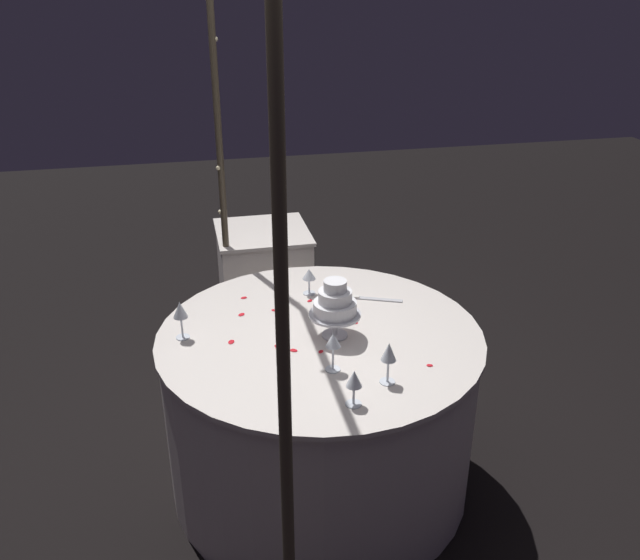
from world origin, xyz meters
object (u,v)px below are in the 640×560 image
(wine_glass_0, at_px, (354,380))
(wine_glass_1, at_px, (180,312))
(wine_glass_4, at_px, (309,275))
(cake_knife, at_px, (367,298))
(main_table, at_px, (320,408))
(side_table, at_px, (265,293))
(tiered_cake, at_px, (335,304))
(wine_glass_3, at_px, (389,354))
(decorative_arch, at_px, (237,162))
(wine_glass_2, at_px, (333,343))

(wine_glass_0, relative_size, wine_glass_1, 0.84)
(wine_glass_4, relative_size, cake_knife, 0.46)
(main_table, distance_m, wine_glass_1, 0.78)
(main_table, relative_size, cake_knife, 5.01)
(side_table, height_order, tiered_cake, tiered_cake)
(wine_glass_1, bearing_deg, wine_glass_3, -124.10)
(decorative_arch, bearing_deg, cake_knife, -66.32)
(wine_glass_1, bearing_deg, wine_glass_2, -123.78)
(wine_glass_2, relative_size, cake_knife, 0.58)
(decorative_arch, relative_size, main_table, 1.73)
(wine_glass_2, bearing_deg, wine_glass_0, -175.14)
(wine_glass_3, bearing_deg, wine_glass_0, 123.98)
(wine_glass_2, distance_m, wine_glass_4, 0.68)
(wine_glass_2, bearing_deg, decorative_arch, 45.63)
(wine_glass_3, height_order, wine_glass_4, wine_glass_3)
(decorative_arch, height_order, wine_glass_2, decorative_arch)
(wine_glass_3, bearing_deg, wine_glass_2, 54.90)
(wine_glass_0, bearing_deg, side_table, 3.03)
(wine_glass_1, bearing_deg, wine_glass_0, -136.40)
(main_table, height_order, wine_glass_2, wine_glass_2)
(wine_glass_3, bearing_deg, side_table, 8.87)
(decorative_arch, distance_m, tiered_cake, 0.72)
(cake_knife, bearing_deg, wine_glass_0, 160.55)
(main_table, bearing_deg, wine_glass_0, -179.26)
(tiered_cake, height_order, wine_glass_0, tiered_cake)
(main_table, xyz_separation_m, cake_knife, (0.26, -0.29, 0.40))
(wine_glass_2, distance_m, cake_knife, 0.65)
(side_table, distance_m, cake_knife, 1.08)
(wine_glass_1, distance_m, wine_glass_3, 0.90)
(wine_glass_1, bearing_deg, side_table, -23.81)
(main_table, distance_m, cake_knife, 0.56)
(decorative_arch, height_order, wine_glass_3, decorative_arch)
(decorative_arch, height_order, wine_glass_4, decorative_arch)
(decorative_arch, height_order, wine_glass_0, decorative_arch)
(decorative_arch, bearing_deg, wine_glass_3, -131.18)
(wine_glass_2, xyz_separation_m, wine_glass_4, (0.68, -0.04, -0.03))
(tiered_cake, xyz_separation_m, cake_knife, (0.30, -0.23, -0.15))
(main_table, height_order, side_table, side_table)
(cake_knife, bearing_deg, wine_glass_1, 101.82)
(wine_glass_2, xyz_separation_m, wine_glass_3, (-0.13, -0.18, 0.00))
(side_table, distance_m, wine_glass_3, 1.72)
(cake_knife, bearing_deg, wine_glass_3, 170.13)
(side_table, relative_size, wine_glass_1, 4.85)
(side_table, distance_m, wine_glass_0, 1.80)
(tiered_cake, distance_m, wine_glass_2, 0.27)
(main_table, xyz_separation_m, wine_glass_2, (-0.29, 0.01, 0.52))
(tiered_cake, height_order, wine_glass_2, tiered_cake)
(wine_glass_0, distance_m, cake_knife, 0.85)
(side_table, bearing_deg, decorative_arch, 169.18)
(wine_glass_3, height_order, cake_knife, wine_glass_3)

